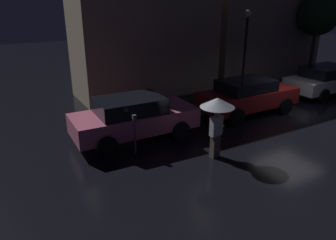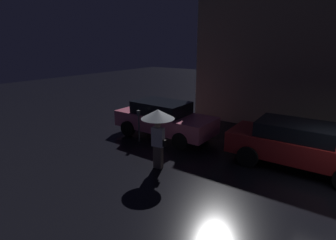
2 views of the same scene
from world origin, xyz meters
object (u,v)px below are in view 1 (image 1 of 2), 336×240
(parked_car_white, at_px, (327,79))
(street_lamp_near, at_px, (246,39))
(parking_meter, at_px, (135,130))
(parked_car_red, at_px, (248,96))
(parked_car_pink, at_px, (134,117))
(pedestrian_with_umbrella, at_px, (217,110))

(parked_car_white, distance_m, street_lamp_near, 4.74)
(parking_meter, bearing_deg, street_lamp_near, 26.10)
(street_lamp_near, bearing_deg, parked_car_red, -128.40)
(parked_car_pink, height_order, street_lamp_near, street_lamp_near)
(parked_car_pink, xyz_separation_m, street_lamp_near, (7.61, 2.82, 1.97))
(parked_car_pink, height_order, parked_car_red, parked_car_pink)
(parked_car_white, height_order, pedestrian_with_umbrella, pedestrian_with_umbrella)
(pedestrian_with_umbrella, bearing_deg, parking_meter, -42.77)
(parked_car_white, xyz_separation_m, street_lamp_near, (-3.46, 2.55, 2.00))
(parked_car_red, relative_size, parking_meter, 3.32)
(pedestrian_with_umbrella, bearing_deg, street_lamp_near, -145.14)
(parked_car_pink, bearing_deg, parking_meter, -110.69)
(pedestrian_with_umbrella, distance_m, street_lamp_near, 8.16)
(parked_car_red, xyz_separation_m, street_lamp_near, (2.23, 2.81, 1.97))
(parked_car_red, bearing_deg, parked_car_white, 2.30)
(pedestrian_with_umbrella, relative_size, street_lamp_near, 0.47)
(parked_car_pink, relative_size, street_lamp_near, 1.06)
(parked_car_pink, height_order, pedestrian_with_umbrella, pedestrian_with_umbrella)
(pedestrian_with_umbrella, bearing_deg, parked_car_white, -170.45)
(parked_car_pink, bearing_deg, street_lamp_near, 21.78)
(parked_car_red, xyz_separation_m, parking_meter, (-5.84, -1.14, 0.01))
(parked_car_white, relative_size, parking_meter, 3.51)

